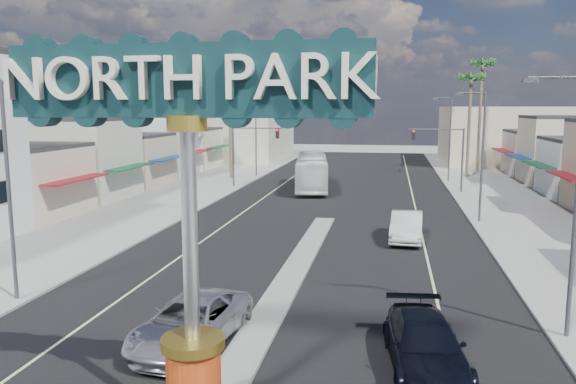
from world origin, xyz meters
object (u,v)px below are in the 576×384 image
at_px(gateway_sign, 189,198).
at_px(streetlight_r_far, 448,134).
at_px(suv_right, 425,345).
at_px(city_bus, 312,172).
at_px(streetlight_l_mid, 188,146).
at_px(streetlight_r_mid, 480,150).
at_px(streetlight_l_far, 257,133).
at_px(palm_left_far, 229,74).
at_px(streetlight_r_near, 572,194).
at_px(palm_right_mid, 471,83).
at_px(traffic_signal_right, 443,147).
at_px(suv_left, 191,322).
at_px(streetlight_l_near, 12,180).
at_px(traffic_signal_left, 251,145).
at_px(palm_right_far, 482,70).
at_px(car_parked_right, 406,226).

height_order(gateway_sign, streetlight_r_far, gateway_sign).
distance_m(suv_right, city_bus, 38.09).
distance_m(streetlight_l_mid, streetlight_r_mid, 20.87).
xyz_separation_m(streetlight_l_far, palm_left_far, (-2.57, -2.00, 6.43)).
bearing_deg(streetlight_r_near, streetlight_l_far, 116.42).
height_order(streetlight_l_far, palm_right_mid, palm_right_mid).
xyz_separation_m(gateway_sign, city_bus, (-3.08, 41.88, -4.22)).
xyz_separation_m(streetlight_l_far, streetlight_r_near, (20.87, -42.00, 0.00)).
bearing_deg(streetlight_r_mid, traffic_signal_right, 95.10).
bearing_deg(streetlight_l_far, streetlight_l_mid, -90.00).
bearing_deg(palm_right_mid, suv_left, -107.10).
height_order(streetlight_l_near, palm_left_far, palm_left_far).
height_order(streetlight_l_far, palm_left_far, palm_left_far).
relative_size(traffic_signal_left, palm_right_mid, 0.50).
distance_m(streetlight_r_far, palm_right_mid, 7.30).
bearing_deg(gateway_sign, suv_left, 110.78).
bearing_deg(streetlight_l_near, streetlight_l_mid, 90.00).
distance_m(streetlight_r_mid, palm_right_far, 33.14).
height_order(streetlight_l_far, suv_right, streetlight_l_far).
bearing_deg(traffic_signal_left, suv_left, -78.94).
xyz_separation_m(streetlight_l_mid, car_parked_right, (15.93, -6.13, -4.21)).
height_order(streetlight_l_far, suv_left, streetlight_l_far).
bearing_deg(streetlight_r_near, city_bus, 111.75).
xyz_separation_m(streetlight_l_near, streetlight_l_mid, (0.00, 20.00, 0.00)).
bearing_deg(streetlight_r_mid, palm_right_mid, 84.36).
xyz_separation_m(palm_left_far, suv_left, (11.00, -42.75, -10.70)).
bearing_deg(suv_left, streetlight_l_near, 167.58).
xyz_separation_m(suv_left, suv_right, (7.64, -0.46, -0.01)).
bearing_deg(car_parked_right, palm_left_far, 128.13).
xyz_separation_m(streetlight_l_mid, city_bus, (7.36, 13.86, -3.36)).
height_order(streetlight_l_mid, palm_right_mid, palm_right_mid).
height_order(streetlight_l_far, city_bus, streetlight_l_far).
bearing_deg(suv_right, suv_left, 170.11).
xyz_separation_m(streetlight_l_mid, palm_left_far, (-2.57, 20.00, 6.43)).
relative_size(streetlight_r_mid, streetlight_r_far, 1.00).
bearing_deg(car_parked_right, traffic_signal_right, 82.46).
relative_size(palm_left_far, city_bus, 1.07).
distance_m(streetlight_l_near, streetlight_l_far, 42.00).
bearing_deg(palm_left_far, streetlight_r_near, -59.64).
xyz_separation_m(gateway_sign, palm_right_mid, (13.00, 54.02, 4.67)).
height_order(gateway_sign, traffic_signal_right, gateway_sign).
xyz_separation_m(streetlight_r_near, palm_right_far, (4.57, 52.00, 7.32)).
xyz_separation_m(palm_right_mid, suv_left, (-15.00, -48.75, -9.81)).
bearing_deg(streetlight_r_near, palm_right_far, 84.98).
height_order(traffic_signal_right, streetlight_r_mid, streetlight_r_mid).
relative_size(streetlight_l_far, palm_right_mid, 0.74).
relative_size(streetlight_l_mid, car_parked_right, 1.73).
bearing_deg(palm_right_far, gateway_sign, -104.03).
height_order(streetlight_r_near, suv_right, streetlight_r_near).
relative_size(palm_left_far, suv_right, 2.42).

